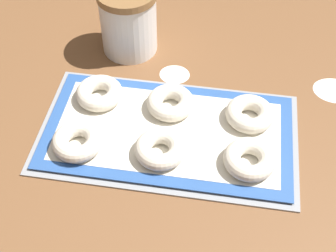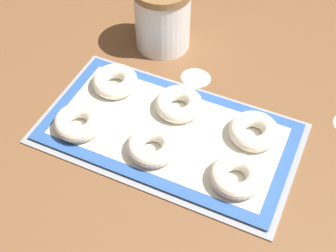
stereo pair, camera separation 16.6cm
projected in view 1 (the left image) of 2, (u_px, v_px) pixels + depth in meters
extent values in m
plane|color=brown|center=(176.00, 135.00, 0.95)|extent=(2.80, 2.80, 0.00)
cube|color=#93969B|center=(168.00, 134.00, 0.94)|extent=(0.52, 0.29, 0.01)
cube|color=#2D569E|center=(168.00, 132.00, 0.94)|extent=(0.49, 0.26, 0.00)
cube|color=silver|center=(168.00, 132.00, 0.94)|extent=(0.45, 0.22, 0.00)
torus|color=silver|center=(78.00, 141.00, 0.90)|extent=(0.10, 0.10, 0.03)
torus|color=silver|center=(160.00, 149.00, 0.89)|extent=(0.10, 0.10, 0.03)
torus|color=silver|center=(250.00, 159.00, 0.87)|extent=(0.10, 0.10, 0.03)
torus|color=silver|center=(99.00, 93.00, 0.99)|extent=(0.10, 0.10, 0.03)
torus|color=silver|center=(171.00, 103.00, 0.97)|extent=(0.10, 0.10, 0.03)
torus|color=silver|center=(250.00, 114.00, 0.95)|extent=(0.10, 0.10, 0.03)
cylinder|color=white|center=(129.00, 23.00, 1.07)|extent=(0.13, 0.13, 0.14)
ellipsoid|color=white|center=(175.00, 74.00, 1.06)|extent=(0.07, 0.06, 0.00)
ellipsoid|color=white|center=(335.00, 90.00, 1.03)|extent=(0.09, 0.08, 0.00)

